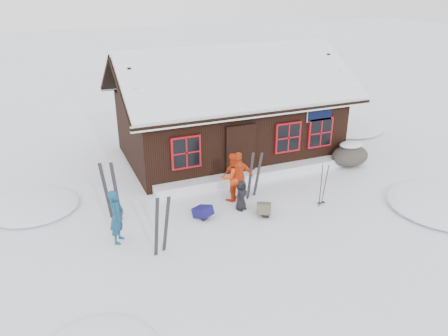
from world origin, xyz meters
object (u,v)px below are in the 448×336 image
(ski_pair_left, at_px, (161,226))
(backpack_olive, at_px, (264,211))
(skier_orange_right, at_px, (239,177))
(backpack_blue, at_px, (203,214))
(ski_poles, at_px, (323,186))
(skier_crouched, at_px, (241,195))
(skier_teal, at_px, (117,217))
(skier_orange_left, at_px, (232,177))
(boulder, at_px, (350,155))

(ski_pair_left, bearing_deg, backpack_olive, 2.95)
(skier_orange_right, distance_m, backpack_blue, 1.75)
(skier_orange_right, height_order, ski_poles, skier_orange_right)
(backpack_blue, xyz_separation_m, backpack_olive, (1.78, -0.56, 0.01))
(skier_crouched, relative_size, backpack_blue, 1.81)
(skier_teal, distance_m, skier_orange_left, 4.02)
(skier_crouched, bearing_deg, skier_teal, 161.11)
(skier_orange_left, height_order, backpack_olive, skier_orange_left)
(ski_pair_left, bearing_deg, skier_orange_right, 23.12)
(skier_orange_right, distance_m, boulder, 5.27)
(ski_pair_left, distance_m, backpack_olive, 3.50)
(skier_teal, height_order, boulder, skier_teal)
(skier_crouched, height_order, boulder, skier_crouched)
(backpack_olive, bearing_deg, ski_poles, 25.68)
(ski_pair_left, bearing_deg, skier_teal, 126.60)
(ski_poles, height_order, backpack_olive, ski_poles)
(backpack_olive, bearing_deg, skier_crouched, 157.97)
(skier_orange_left, relative_size, skier_orange_right, 0.97)
(skier_crouched, xyz_separation_m, backpack_blue, (-1.30, -0.04, -0.34))
(skier_crouched, distance_m, ski_poles, 2.59)
(skier_orange_right, xyz_separation_m, ski_poles, (2.31, -1.33, -0.16))
(skier_orange_right, xyz_separation_m, backpack_olive, (0.30, -1.21, -0.68))
(backpack_blue, bearing_deg, ski_poles, -36.64)
(skier_teal, bearing_deg, boulder, -51.01)
(skier_orange_right, bearing_deg, boulder, -142.29)
(boulder, distance_m, ski_poles, 3.69)
(boulder, xyz_separation_m, ski_poles, (-2.86, -2.31, 0.24))
(skier_teal, distance_m, boulder, 9.42)
(skier_crouched, bearing_deg, skier_orange_right, 49.65)
(boulder, bearing_deg, skier_orange_right, -169.29)
(skier_orange_left, bearing_deg, ski_poles, 142.82)
(skier_orange_left, xyz_separation_m, backpack_blue, (-1.31, -0.77, -0.66))
(skier_orange_left, distance_m, backpack_blue, 1.66)
(boulder, height_order, ski_pair_left, ski_pair_left)
(ski_poles, xyz_separation_m, backpack_olive, (-2.01, 0.12, -0.52))
(backpack_blue, height_order, backpack_olive, backpack_olive)
(ski_pair_left, bearing_deg, ski_poles, -2.69)
(skier_orange_right, bearing_deg, backpack_blue, 50.84)
(boulder, height_order, backpack_olive, boulder)
(ski_pair_left, height_order, ski_poles, ski_pair_left)
(skier_crouched, bearing_deg, backpack_olive, -75.23)
(skier_orange_left, bearing_deg, backpack_olive, 102.60)
(skier_crouched, height_order, backpack_olive, skier_crouched)
(skier_orange_left, distance_m, ski_poles, 2.87)
(skier_orange_left, distance_m, skier_crouched, 0.80)
(skier_orange_left, bearing_deg, skier_crouched, 82.27)
(boulder, bearing_deg, ski_pair_left, -160.61)
(skier_crouched, relative_size, backpack_olive, 1.72)
(skier_orange_left, bearing_deg, ski_pair_left, 28.27)
(skier_orange_right, bearing_deg, skier_orange_left, -7.51)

